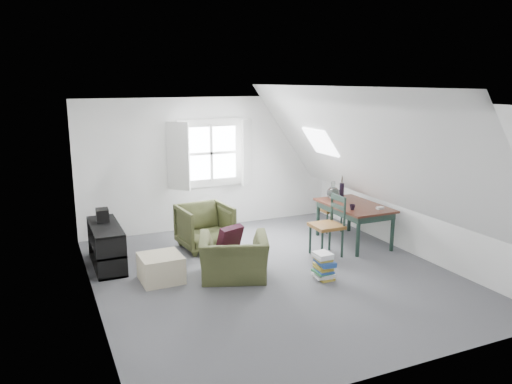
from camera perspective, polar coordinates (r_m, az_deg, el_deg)
name	(u,v)px	position (r m, az deg, el deg)	size (l,w,h in m)	color
floor	(273,274)	(7.48, 1.92, -9.38)	(5.50, 5.50, 0.00)	#525358
ceiling	(274,103)	(6.94, 2.07, 10.13)	(5.50, 5.50, 0.00)	white
wall_back	(211,163)	(9.61, -5.21, 3.30)	(5.00, 5.00, 0.00)	white
wall_front	(402,251)	(4.88, 16.36, -6.49)	(5.00, 5.00, 0.00)	white
wall_left	(90,210)	(6.44, -18.45, -1.98)	(5.50, 5.50, 0.00)	white
wall_right	(412,178)	(8.48, 17.37, 1.51)	(5.50, 5.50, 0.00)	white
slope_left	(165,163)	(6.49, -10.40, 3.31)	(5.50, 5.50, 0.00)	white
slope_right	(365,149)	(7.81, 12.35, 4.79)	(5.50, 5.50, 0.00)	white
dormer_window	(212,153)	(9.51, -5.09, 4.42)	(1.71, 0.35, 1.30)	white
skylight	(320,142)	(8.88, 7.38, 5.70)	(0.55, 0.75, 0.04)	white
armchair_near	(234,278)	(7.35, -2.55, -9.80)	(0.97, 0.85, 0.63)	#3D4223
armchair_far	(205,248)	(8.62, -5.81, -6.39)	(0.81, 0.83, 0.76)	#3D4223
throw_pillow	(230,239)	(7.29, -3.02, -5.34)	(0.38, 0.11, 0.38)	#390F20
ottoman	(161,268)	(7.31, -10.81, -8.53)	(0.57, 0.57, 0.38)	#C2B797
dining_table	(354,209)	(8.85, 11.14, -1.97)	(0.84, 1.40, 0.70)	#371911
demijohn	(333,192)	(9.08, 8.80, -0.06)	(0.23, 0.23, 0.32)	silver
vase_twigs	(342,189)	(9.29, 9.77, 0.30)	(0.08, 0.09, 0.66)	black
cup	(352,210)	(8.45, 10.94, -2.01)	(0.10, 0.10, 0.09)	black
paper_box	(380,208)	(8.59, 13.98, -1.78)	(0.12, 0.08, 0.04)	white
dining_chair_far	(331,209)	(9.52, 8.58, -1.93)	(0.39, 0.39, 0.82)	brown
dining_chair_near	(329,225)	(8.18, 8.30, -3.70)	(0.47, 0.47, 0.99)	brown
media_shelf	(107,248)	(8.02, -16.68, -6.16)	(0.42, 1.26, 0.65)	black
electronics_box	(102,215)	(8.17, -17.15, -2.58)	(0.19, 0.26, 0.21)	black
magazine_stack	(324,266)	(7.31, 7.74, -8.38)	(0.29, 0.35, 0.39)	#B29933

